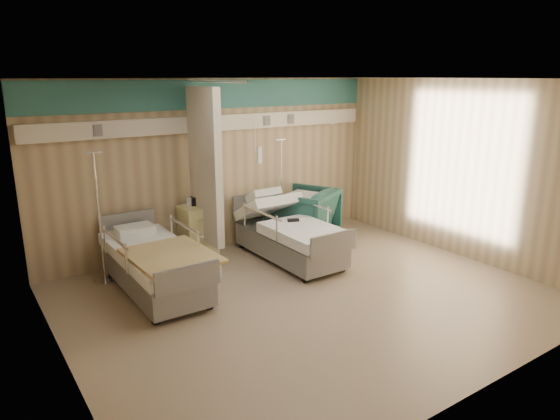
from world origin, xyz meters
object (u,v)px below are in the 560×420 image
Objects in this scene: visitor_armchair at (303,215)px; iv_stand_left at (103,256)px; bed_left at (156,270)px; bedside_cabinet at (198,232)px; bed_right at (289,240)px; iv_stand_right at (281,218)px.

visitor_armchair is 0.56× the size of iv_stand_left.
bedside_cabinet is at bearing 40.60° from bed_left.
bed_right is 2.06× the size of visitor_armchair.
bed_left is 1.39m from bedside_cabinet.
bedside_cabinet is at bearing 5.42° from iv_stand_left.
iv_stand_right is at bearing 2.56° from bedside_cabinet.
iv_stand_left is at bearing -176.06° from iv_stand_right.
bed_left is 2.06× the size of visitor_armchair.
iv_stand_left is (-3.18, -0.22, 0.01)m from iv_stand_right.
bedside_cabinet is at bearing -35.23° from visitor_armchair.
iv_stand_left reaches higher than iv_stand_right.
iv_stand_left is (-2.68, 0.75, 0.07)m from bed_right.
iv_stand_right is (2.70, 0.97, 0.05)m from bed_left.
iv_stand_left is at bearing 122.45° from bed_left.
bed_left is 2.87m from iv_stand_right.
iv_stand_left reaches higher than bed_left.
iv_stand_right reaches higher than visitor_armchair.
bed_left is 1.16× the size of iv_stand_left.
bedside_cabinet reaches higher than bed_left.
visitor_armchair reaches higher than bedside_cabinet.
bedside_cabinet is 1.90m from visitor_armchair.
bed_right is 2.54× the size of bedside_cabinet.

